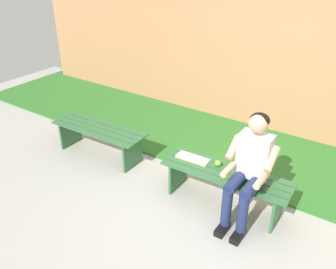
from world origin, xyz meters
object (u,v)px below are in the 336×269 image
at_px(bench_far, 99,135).
at_px(apple, 218,163).
at_px(book_open, 193,158).
at_px(bench_near, 225,181).
at_px(person_seated, 249,167).

height_order(bench_far, apple, apple).
xyz_separation_m(apple, book_open, (0.32, 0.03, -0.03)).
distance_m(bench_far, book_open, 1.54).
xyz_separation_m(bench_far, book_open, (-1.53, -0.03, 0.12)).
relative_size(bench_near, bench_far, 1.05).
bearing_deg(bench_near, bench_far, -0.00).
xyz_separation_m(bench_near, person_seated, (-0.29, 0.10, 0.35)).
bearing_deg(book_open, person_seated, 167.79).
height_order(bench_far, person_seated, person_seated).
bearing_deg(apple, bench_far, 2.08).
bearing_deg(person_seated, bench_far, -2.50).
distance_m(person_seated, apple, 0.51).
height_order(person_seated, book_open, person_seated).
distance_m(bench_far, person_seated, 2.32).
bearing_deg(apple, book_open, 5.89).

